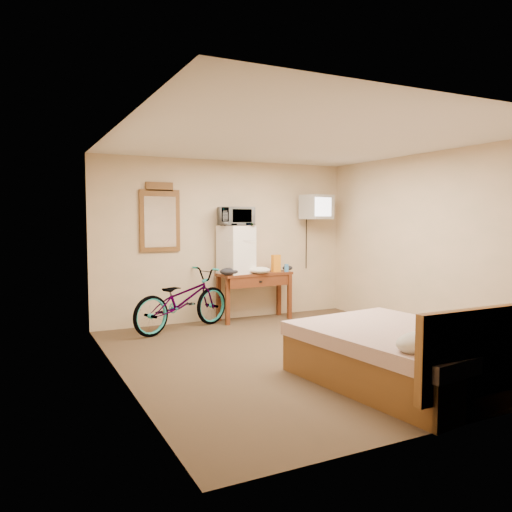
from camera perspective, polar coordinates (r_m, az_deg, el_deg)
name	(u,v)px	position (r m, az deg, el deg)	size (l,w,h in m)	color
room	(303,249)	(5.83, 5.41, 0.85)	(4.60, 4.64, 2.50)	#3F2E1F
desk	(255,282)	(7.82, -0.07, -2.94)	(1.20, 0.53, 0.75)	#622915
mini_fridge	(236,250)	(7.69, -2.28, 0.73)	(0.54, 0.53, 0.74)	white
microwave	(236,216)	(7.68, -2.29, 4.56)	(0.52, 0.35, 0.29)	white
snack_bag	(276,263)	(7.94, 2.30, -0.84)	(0.14, 0.08, 0.27)	orange
blue_cup	(286,268)	(7.97, 3.50, -1.37)	(0.07, 0.07, 0.12)	#3C84CF
cloth_cream	(260,270)	(7.69, 0.45, -1.64)	(0.34, 0.26, 0.10)	silver
cloth_dark_a	(229,271)	(7.49, -3.06, -1.77)	(0.30, 0.22, 0.11)	black
cloth_dark_b	(287,268)	(8.16, 3.62, -1.38)	(0.18, 0.14, 0.08)	black
crt_television	(316,207)	(8.34, 6.93, 5.56)	(0.53, 0.61, 0.40)	black
wall_mirror	(160,218)	(7.50, -10.93, 4.28)	(0.60, 0.04, 1.02)	brown
bicycle	(182,300)	(7.23, -8.43, -4.98)	(0.58, 1.67, 0.88)	black
bed	(407,355)	(5.10, 16.86, -10.73)	(1.71, 2.13, 0.90)	brown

